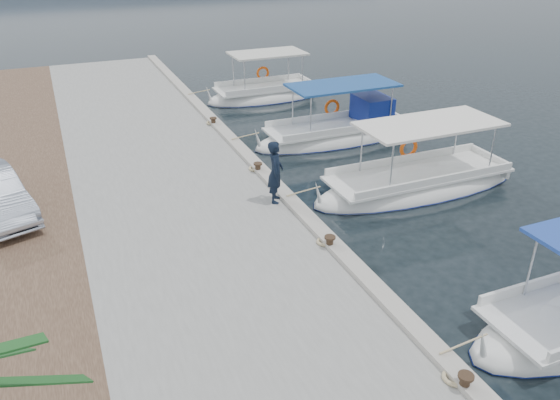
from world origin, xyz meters
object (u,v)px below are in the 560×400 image
object	(u,v)px
fishing_caique_c	(417,186)
fishing_caique_d	(339,135)
fishing_caique_e	(265,96)
fisherman	(275,172)

from	to	relation	value
fishing_caique_c	fishing_caique_d	distance (m)	5.06
fishing_caique_c	fishing_caique_e	distance (m)	11.51
fishing_caique_d	fisherman	world-z (taller)	fisherman
fishing_caique_d	fishing_caique_e	distance (m)	6.46
fishing_caique_d	fisherman	bearing A→B (deg)	-133.94
fishing_caique_c	fisherman	bearing A→B (deg)	178.75
fishing_caique_c	fishing_caique_d	bearing A→B (deg)	91.63
fishing_caique_e	fisherman	size ratio (longest dim) A/B	3.22
fishing_caique_e	fisherman	world-z (taller)	fisherman
fishing_caique_e	fisherman	bearing A→B (deg)	-109.99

